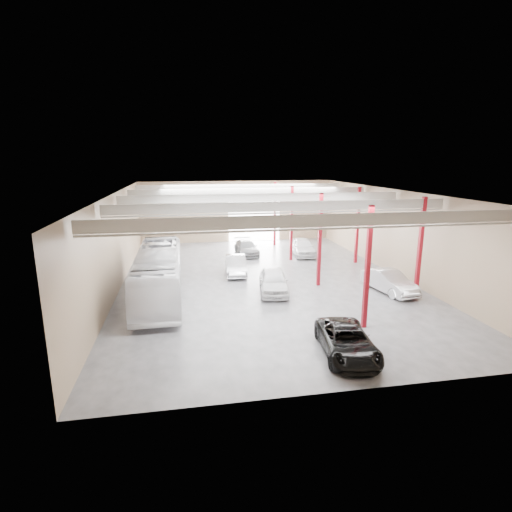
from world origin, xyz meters
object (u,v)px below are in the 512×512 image
object	(u,v)px
car_row_b	(236,265)
car_right_far	(303,247)
black_sedan	(347,341)
car_row_c	(247,248)
car_row_a	(274,281)
car_right_near	(389,282)
coach_bus	(159,274)

from	to	relation	value
car_row_b	car_right_far	distance (m)	9.32
black_sedan	car_row_c	distance (m)	22.05
car_row_a	car_row_c	distance (m)	12.00
car_row_a	car_right_near	distance (m)	8.37
coach_bus	car_right_far	xyz separation A→B (m)	(13.46, 10.50, -0.87)
black_sedan	car_right_near	size ratio (longest dim) A/B	1.07
car_row_b	car_right_far	size ratio (longest dim) A/B	0.93
car_right_near	car_right_far	bearing A→B (deg)	93.16
coach_bus	car_row_c	xyz separation A→B (m)	(7.95, 11.76, -1.02)
car_row_a	car_right_near	bearing A→B (deg)	-1.26
car_row_b	coach_bus	bearing A→B (deg)	-136.22
car_row_c	coach_bus	bearing A→B (deg)	-126.06
car_row_a	car_row_b	distance (m)	5.60
coach_bus	car_right_far	world-z (taller)	coach_bus
car_row_b	car_row_c	bearing A→B (deg)	77.68
car_row_b	car_right_far	bearing A→B (deg)	40.42
car_row_c	car_right_far	size ratio (longest dim) A/B	0.97
car_row_a	car_row_c	size ratio (longest dim) A/B	1.02
coach_bus	car_right_near	bearing A→B (deg)	-6.50
car_right_near	car_row_b	bearing A→B (deg)	137.19
car_row_a	car_row_c	bearing A→B (deg)	99.53
car_row_a	black_sedan	bearing A→B (deg)	-72.80
car_row_c	car_right_far	bearing A→B (deg)	-14.94
coach_bus	car_row_c	bearing A→B (deg)	55.59
coach_bus	car_row_a	size ratio (longest dim) A/B	2.48
black_sedan	car_row_b	size ratio (longest dim) A/B	1.11
coach_bus	car_row_b	xyz separation A→B (m)	(5.96, 4.96, -0.96)
car_row_a	car_row_b	bearing A→B (deg)	120.86
coach_bus	black_sedan	size ratio (longest dim) A/B	2.39
black_sedan	car_row_b	xyz separation A→B (m)	(-3.48, 15.20, 0.05)
car_right_far	car_row_c	bearing A→B (deg)	172.14
car_row_c	car_right_near	xyz separation A→B (m)	(8.31, -13.51, 0.09)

